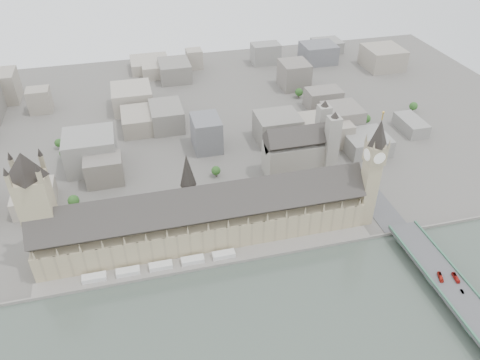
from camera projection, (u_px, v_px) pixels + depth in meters
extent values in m
plane|color=#595651|center=(210.00, 254.00, 377.62)|extent=(900.00, 900.00, 0.00)
cube|color=slate|center=(214.00, 266.00, 364.91)|extent=(600.00, 1.50, 3.00)
cube|color=slate|center=(212.00, 260.00, 371.12)|extent=(270.00, 15.00, 2.00)
cube|color=silver|center=(94.00, 278.00, 351.80)|extent=(18.00, 7.00, 4.00)
cube|color=silver|center=(128.00, 272.00, 356.79)|extent=(18.00, 7.00, 4.00)
cube|color=silver|center=(161.00, 266.00, 361.79)|extent=(18.00, 7.00, 4.00)
cube|color=silver|center=(193.00, 260.00, 366.78)|extent=(18.00, 7.00, 4.00)
cube|color=silver|center=(224.00, 255.00, 371.77)|extent=(18.00, 7.00, 4.00)
cube|color=tan|center=(205.00, 227.00, 386.16)|extent=(265.00, 40.00, 25.00)
cube|color=#312F2B|center=(203.00, 205.00, 373.06)|extent=(265.00, 40.73, 40.73)
cube|color=tan|center=(367.00, 193.00, 393.52)|extent=(12.00, 12.00, 62.00)
cube|color=gray|center=(375.00, 154.00, 370.90)|extent=(14.00, 14.00, 16.00)
cylinder|color=white|center=(383.00, 152.00, 372.33)|extent=(0.60, 10.00, 10.00)
cylinder|color=white|center=(367.00, 155.00, 369.46)|extent=(0.60, 10.00, 10.00)
cylinder|color=white|center=(371.00, 149.00, 376.58)|extent=(10.00, 0.60, 10.00)
cylinder|color=white|center=(380.00, 158.00, 365.21)|extent=(10.00, 0.60, 10.00)
cone|color=black|center=(379.00, 133.00, 359.87)|extent=(17.00, 17.00, 22.00)
cylinder|color=gold|center=(383.00, 116.00, 351.75)|extent=(1.00, 1.00, 6.00)
sphere|color=gold|center=(383.00, 112.00, 349.72)|extent=(2.00, 2.00, 2.00)
cone|color=gray|center=(381.00, 135.00, 370.36)|extent=(2.40, 2.40, 8.00)
cone|color=gray|center=(366.00, 137.00, 367.77)|extent=(2.40, 2.40, 8.00)
cone|color=gray|center=(389.00, 144.00, 360.10)|extent=(2.40, 2.40, 8.00)
cone|color=gray|center=(374.00, 146.00, 357.50)|extent=(2.40, 2.40, 8.00)
cube|color=tan|center=(42.00, 220.00, 350.57)|extent=(23.00, 23.00, 80.00)
cone|color=black|center=(24.00, 165.00, 321.57)|extent=(30.00, 30.00, 20.00)
cylinder|color=gray|center=(189.00, 195.00, 371.21)|extent=(12.00, 12.00, 20.00)
cone|color=black|center=(187.00, 170.00, 357.28)|extent=(13.00, 13.00, 28.00)
cube|color=#474749|center=(453.00, 293.00, 337.92)|extent=(25.00, 325.00, 10.25)
cube|color=gray|center=(294.00, 158.00, 463.75)|extent=(60.00, 28.00, 34.00)
cube|color=#312F2B|center=(296.00, 139.00, 450.98)|extent=(60.00, 28.28, 28.28)
cube|color=gray|center=(321.00, 135.00, 470.91)|extent=(12.00, 12.00, 64.00)
cube|color=gray|center=(331.00, 147.00, 451.96)|extent=(12.00, 12.00, 64.00)
imported|color=red|center=(440.00, 277.00, 342.34)|extent=(5.16, 9.70, 2.64)
imported|color=red|center=(456.00, 278.00, 341.76)|extent=(3.98, 10.02, 2.72)
imported|color=gray|center=(462.00, 291.00, 332.10)|extent=(1.92, 3.98, 1.26)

